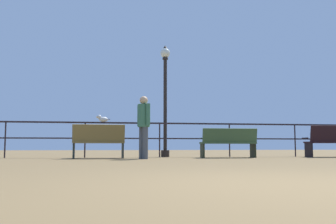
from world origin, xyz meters
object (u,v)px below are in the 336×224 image
lamppost_center (165,92)px  bench_near_left (99,140)px  seagull_on_rail (103,119)px  bench_far_right (332,140)px  person_by_bench (144,123)px  bench_near_right (229,141)px

lamppost_center → bench_near_left: bearing=-151.8°
seagull_on_rail → bench_far_right: bearing=-6.8°
lamppost_center → person_by_bench: 2.28m
bench_far_right → lamppost_center: 5.61m
bench_near_right → seagull_on_rail: seagull_on_rail is taller
bench_near_left → bench_far_right: 7.39m
seagull_on_rail → lamppost_center: bearing=7.8°
bench_near_right → lamppost_center: 2.69m
bench_far_right → person_by_bench: bearing=-174.3°
lamppost_center → person_by_bench: bearing=-116.9°
lamppost_center → seagull_on_rail: size_ratio=8.24×
person_by_bench → seagull_on_rail: size_ratio=3.87×
bench_near_left → lamppost_center: (2.13, 1.15, 1.62)m
bench_far_right → seagull_on_rail: 7.37m
bench_far_right → seagull_on_rail: bearing=173.2°
person_by_bench → lamppost_center: bearing=63.1°
bench_far_right → lamppost_center: (-5.26, 1.15, 1.60)m
bench_near_left → bench_far_right: size_ratio=0.93×
lamppost_center → person_by_bench: (-0.90, -1.77, -1.14)m
person_by_bench → seagull_on_rail: bearing=127.5°
bench_near_left → seagull_on_rail: seagull_on_rail is taller
bench_far_right → bench_near_left: bearing=180.0°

